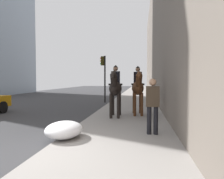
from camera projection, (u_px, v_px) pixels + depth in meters
sidewalk_slab at (111, 159)px, 4.82m from camera, size 120.00×3.41×0.12m
mounted_horse_near at (115, 88)px, 9.90m from camera, size 2.15×0.61×2.34m
mounted_horse_far at (138, 87)px, 10.50m from camera, size 2.15×0.68×2.34m
pedestrian_greeting at (153, 102)px, 6.74m from camera, size 0.26×0.40×1.70m
traffic_light_near_curb at (104, 71)px, 17.37m from camera, size 0.20×0.44×3.67m
snow_pile_near at (64, 130)px, 6.36m from camera, size 1.35×1.04×0.47m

